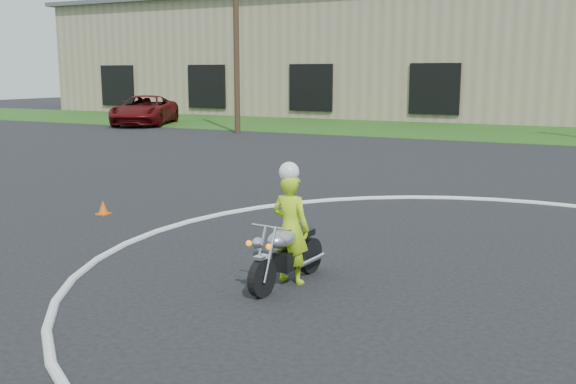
% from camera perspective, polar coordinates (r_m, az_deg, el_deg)
% --- Properties ---
extents(ground, '(120.00, 120.00, 0.00)m').
position_cam_1_polar(ground, '(6.94, 13.75, -14.41)').
color(ground, black).
rests_on(ground, ground).
extents(grass_strip, '(120.00, 10.00, 0.02)m').
position_cam_1_polar(grass_strip, '(33.33, 24.20, 4.61)').
color(grass_strip, '#1E4714').
rests_on(grass_strip, ground).
extents(primary_motorcycle, '(0.61, 1.75, 0.92)m').
position_cam_1_polar(primary_motorcycle, '(8.87, -0.15, -5.50)').
color(primary_motorcycle, black).
rests_on(primary_motorcycle, ground).
extents(rider_primary_grp, '(0.60, 0.43, 1.71)m').
position_cam_1_polar(rider_primary_grp, '(8.88, 0.23, -2.94)').
color(rider_primary_grp, '#B4E317').
rests_on(rider_primary_grp, ground).
extents(pickup_grp, '(4.89, 6.59, 1.66)m').
position_cam_1_polar(pickup_grp, '(37.74, -12.62, 7.11)').
color(pickup_grp, '#54090B').
rests_on(pickup_grp, ground).
extents(warehouse, '(41.00, 17.00, 8.30)m').
position_cam_1_polar(warehouse, '(50.06, 3.84, 11.92)').
color(warehouse, tan).
rests_on(warehouse, ground).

